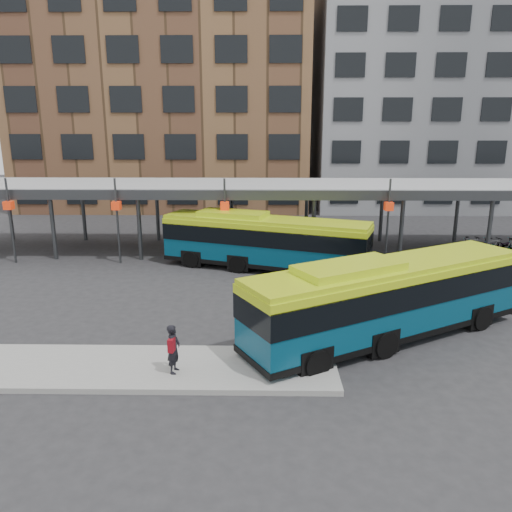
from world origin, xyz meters
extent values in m
plane|color=#28282B|center=(0.00, 0.00, 0.00)|extent=(120.00, 120.00, 0.00)
cube|color=gray|center=(-5.50, -3.00, 0.09)|extent=(14.00, 3.00, 0.18)
cube|color=#999B9E|center=(0.00, 13.00, 4.00)|extent=(40.00, 6.00, 0.35)
cube|color=#383A3D|center=(0.00, 10.00, 3.85)|extent=(40.00, 0.15, 0.55)
cylinder|color=#383A3D|center=(-18.00, 15.50, 1.90)|extent=(0.24, 0.24, 3.80)
cylinder|color=#383A3D|center=(-13.00, 10.50, 1.90)|extent=(0.24, 0.24, 3.80)
cylinder|color=#383A3D|center=(-13.00, 15.50, 1.90)|extent=(0.24, 0.24, 3.80)
cylinder|color=#383A3D|center=(-8.00, 10.50, 1.90)|extent=(0.24, 0.24, 3.80)
cylinder|color=#383A3D|center=(-8.00, 15.50, 1.90)|extent=(0.24, 0.24, 3.80)
cylinder|color=#383A3D|center=(-3.00, 10.50, 1.90)|extent=(0.24, 0.24, 3.80)
cylinder|color=#383A3D|center=(-3.00, 15.50, 1.90)|extent=(0.24, 0.24, 3.80)
cylinder|color=#383A3D|center=(2.00, 10.50, 1.90)|extent=(0.24, 0.24, 3.80)
cylinder|color=#383A3D|center=(2.00, 15.50, 1.90)|extent=(0.24, 0.24, 3.80)
cylinder|color=#383A3D|center=(7.00, 10.50, 1.90)|extent=(0.24, 0.24, 3.80)
cylinder|color=#383A3D|center=(7.00, 15.50, 1.90)|extent=(0.24, 0.24, 3.80)
cylinder|color=#383A3D|center=(12.00, 10.50, 1.90)|extent=(0.24, 0.24, 3.80)
cylinder|color=#383A3D|center=(12.00, 15.50, 1.90)|extent=(0.24, 0.24, 3.80)
cylinder|color=#383A3D|center=(-15.00, 9.70, 2.40)|extent=(0.12, 0.12, 4.80)
cube|color=red|center=(-15.00, 9.70, 3.30)|extent=(0.45, 0.45, 0.45)
cylinder|color=#383A3D|center=(-9.00, 9.70, 2.40)|extent=(0.12, 0.12, 4.80)
cube|color=red|center=(-9.00, 9.70, 3.30)|extent=(0.45, 0.45, 0.45)
cylinder|color=#383A3D|center=(-3.00, 9.70, 2.40)|extent=(0.12, 0.12, 4.80)
cube|color=red|center=(-3.00, 9.70, 3.30)|extent=(0.45, 0.45, 0.45)
cylinder|color=#383A3D|center=(6.00, 9.70, 2.40)|extent=(0.12, 0.12, 4.80)
cube|color=red|center=(6.00, 9.70, 3.30)|extent=(0.45, 0.45, 0.45)
cube|color=brown|center=(-10.00, 32.00, 11.00)|extent=(26.00, 14.00, 22.00)
cube|color=slate|center=(16.00, 32.00, 10.00)|extent=(24.00, 14.00, 20.00)
cube|color=navy|center=(3.67, -0.39, 1.50)|extent=(10.95, 7.65, 2.35)
cube|color=black|center=(3.67, -0.39, 1.97)|extent=(11.02, 7.72, 0.89)
cube|color=#B6D115|center=(3.67, -0.39, 2.77)|extent=(10.91, 7.57, 0.19)
cube|color=#B6D115|center=(2.04, -1.33, 2.96)|extent=(4.10, 3.34, 0.33)
cube|color=black|center=(3.67, -0.39, 0.44)|extent=(11.03, 7.73, 0.23)
cylinder|color=black|center=(7.50, 0.48, 0.47)|extent=(0.96, 0.71, 0.94)
cylinder|color=black|center=(6.36, 2.47, 0.47)|extent=(0.96, 0.71, 0.94)
cylinder|color=black|center=(3.26, -1.95, 0.47)|extent=(0.96, 0.71, 0.94)
cylinder|color=black|center=(2.12, 0.04, 0.47)|extent=(0.96, 0.71, 0.94)
cylinder|color=black|center=(0.82, -3.35, 0.47)|extent=(0.96, 0.71, 0.94)
cylinder|color=black|center=(-0.32, -1.36, 0.47)|extent=(0.96, 0.71, 0.94)
cube|color=navy|center=(-0.79, 8.61, 1.48)|extent=(11.23, 5.94, 2.31)
cube|color=black|center=(-0.79, 8.61, 1.94)|extent=(11.29, 6.01, 0.88)
cube|color=#B6D115|center=(-0.79, 8.61, 2.73)|extent=(11.19, 5.86, 0.18)
cube|color=#B6D115|center=(-2.53, 9.24, 2.91)|extent=(4.05, 2.82, 0.32)
cube|color=black|center=(-0.79, 8.61, 0.43)|extent=(11.30, 6.01, 0.22)
cylinder|color=black|center=(2.30, 6.29, 0.46)|extent=(0.96, 0.58, 0.92)
cylinder|color=black|center=(3.07, 8.42, 0.46)|extent=(0.96, 0.58, 0.92)
cylinder|color=black|center=(-2.22, 7.93, 0.46)|extent=(0.96, 0.58, 0.92)
cylinder|color=black|center=(-1.45, 10.05, 0.46)|extent=(0.96, 0.58, 0.92)
cylinder|color=black|center=(-4.83, 8.87, 0.46)|extent=(0.96, 0.58, 0.92)
cylinder|color=black|center=(-4.06, 10.99, 0.46)|extent=(0.96, 0.58, 0.92)
imported|color=black|center=(-3.61, -3.41, 0.96)|extent=(0.46, 0.62, 1.56)
cube|color=maroon|center=(-3.64, -3.59, 1.17)|extent=(0.21, 0.31, 0.42)
imported|color=slate|center=(11.01, 12.05, 0.46)|extent=(1.87, 1.04, 0.93)
imported|color=slate|center=(11.75, 12.20, 0.53)|extent=(1.82, 0.72, 1.06)
imported|color=slate|center=(12.18, 12.18, 0.48)|extent=(1.86, 0.77, 0.96)
imported|color=slate|center=(13.05, 12.02, 0.52)|extent=(1.79, 1.03, 1.04)
imported|color=slate|center=(13.64, 12.20, 0.49)|extent=(1.88, 0.73, 0.97)
camera|label=1|loc=(-0.85, -17.49, 7.68)|focal=35.00mm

